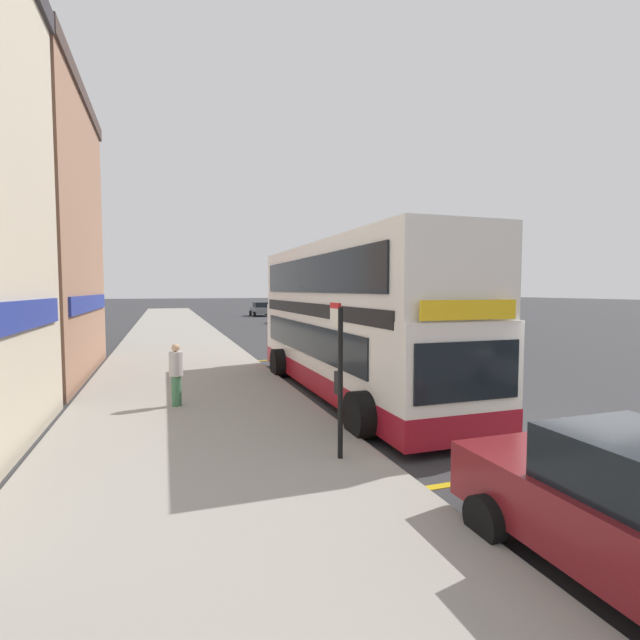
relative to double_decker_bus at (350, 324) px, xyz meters
The scene contains 8 objects.
ground_plane 25.89m from the double_decker_bus, 84.54° to the left, with size 260.00×260.00×0.00m, color #333335.
pavement_near 26.16m from the double_decker_bus, 100.03° to the left, with size 6.00×76.00×0.14m, color gray.
double_decker_bus is the anchor object (origin of this frame).
bus_bay_markings 2.07m from the double_decker_bus, 79.00° to the left, with size 3.17×13.76×0.01m.
bus_stop_sign 5.70m from the double_decker_bus, 114.17° to the right, with size 0.09×0.51×2.71m.
parked_car_black_kerbside 28.88m from the double_decker_bus, 78.95° to the left, with size 2.09×4.20×1.62m.
parked_car_grey_far 41.10m from the double_decker_bus, 82.36° to the left, with size 2.09×4.20×1.62m.
pedestrian_waiting_near_sign 5.09m from the double_decker_bus, behind, with size 0.34×0.34×1.59m.
Camera 1 is at (-7.66, -6.36, 3.08)m, focal length 26.01 mm.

